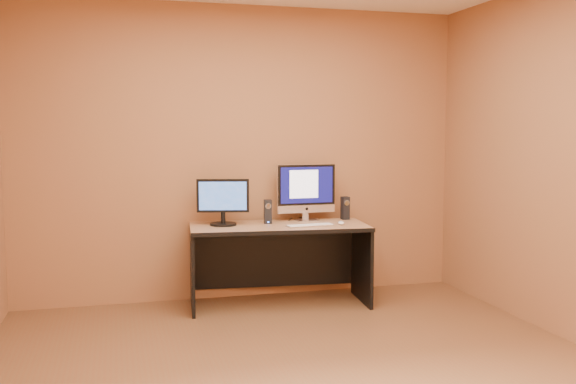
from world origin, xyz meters
The scene contains 11 objects.
floor centered at (0.00, 0.00, 0.00)m, with size 4.00×4.00×0.00m, color brown.
walls centered at (0.00, 0.00, 1.30)m, with size 4.00×4.00×2.60m, color #915B3A, non-canonical shape.
desk centered at (0.23, 1.62, 0.35)m, with size 1.51×0.66×0.70m, color tan, non-canonical shape.
imac centered at (0.54, 1.80, 0.96)m, with size 0.54×0.20×0.52m, color silver, non-canonical shape.
second_monitor centered at (-0.23, 1.73, 0.89)m, with size 0.45×0.23×0.40m, color black, non-canonical shape.
speaker_left centered at (0.16, 1.73, 0.80)m, with size 0.06×0.07×0.21m, color black, non-canonical shape.
speaker_right centered at (0.90, 1.79, 0.80)m, with size 0.06×0.07×0.21m, color black, non-canonical shape.
keyboard centered at (0.47, 1.48, 0.71)m, with size 0.40×0.11×0.02m, color silver.
mouse centered at (0.75, 1.49, 0.71)m, with size 0.05×0.10×0.03m, color white.
cable_a centered at (0.56, 1.89, 0.70)m, with size 0.01×0.01×0.21m, color black.
cable_b centered at (0.41, 1.91, 0.70)m, with size 0.01×0.01×0.17m, color black.
Camera 1 is at (-1.11, -3.64, 1.52)m, focal length 40.00 mm.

